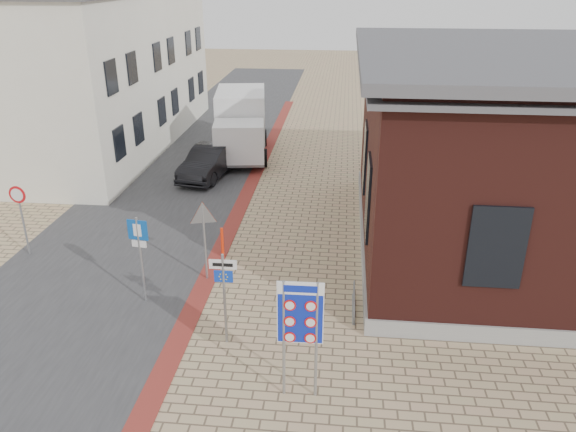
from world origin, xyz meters
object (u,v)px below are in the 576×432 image
at_px(border_sign, 300,315).
at_px(bollard, 222,243).
at_px(essen_sign, 224,285).
at_px(sedan, 209,162).
at_px(parking_sign, 139,245).
at_px(box_truck, 241,124).

xyz_separation_m(border_sign, bollard, (-3.18, 6.50, -1.61)).
bearing_deg(border_sign, essen_sign, 138.14).
bearing_deg(bollard, border_sign, -63.94).
height_order(border_sign, bollard, border_sign).
xyz_separation_m(sedan, bollard, (2.34, -8.07, -0.18)).
relative_size(parking_sign, bollard, 2.48).
xyz_separation_m(border_sign, parking_sign, (-4.88, 3.50, -0.28)).
relative_size(essen_sign, bollard, 2.38).
relative_size(border_sign, parking_sign, 1.10).
bearing_deg(parking_sign, essen_sign, -23.08).
xyz_separation_m(box_truck, parking_sign, (-0.27, -14.60, 0.20)).
bearing_deg(parking_sign, border_sign, -27.43).
bearing_deg(border_sign, bollard, 115.04).
bearing_deg(bollard, parking_sign, -119.54).
xyz_separation_m(box_truck, border_sign, (4.61, -18.10, 0.48)).
bearing_deg(essen_sign, border_sign, -41.23).
relative_size(box_truck, parking_sign, 2.39).
distance_m(box_truck, essen_sign, 16.49).
bearing_deg(essen_sign, box_truck, 98.41).
height_order(sedan, bollard, sedan).
relative_size(sedan, parking_sign, 1.63).
bearing_deg(sedan, box_truck, 85.34).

